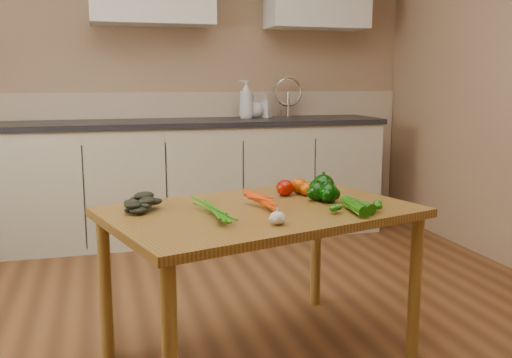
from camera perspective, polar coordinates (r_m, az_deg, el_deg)
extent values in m
cube|color=tan|center=(4.63, -9.14, 11.04)|extent=(4.00, 0.02, 2.60)
cube|color=#C9B197|center=(4.65, -8.85, 1.76)|extent=(3.98, 0.03, 1.10)
cube|color=#BDB99D|center=(4.41, -5.77, -0.20)|extent=(2.80, 0.60, 0.86)
cube|color=#25252A|center=(4.35, -5.87, 5.64)|extent=(2.84, 0.64, 0.04)
cube|color=#99999E|center=(4.55, 3.95, 5.36)|extent=(0.55, 0.42, 0.10)
cylinder|color=silver|center=(4.71, 3.24, 7.72)|extent=(0.02, 0.02, 0.24)
cube|color=olive|center=(2.41, 0.46, -3.35)|extent=(1.43, 1.12, 0.04)
cylinder|color=olive|center=(1.98, -8.60, -16.87)|extent=(0.05, 0.05, 0.63)
cylinder|color=olive|center=(2.60, 15.60, -10.39)|extent=(0.05, 0.05, 0.63)
cylinder|color=olive|center=(2.59, -14.83, -10.51)|extent=(0.05, 0.05, 0.63)
cylinder|color=olive|center=(3.09, 6.02, -6.81)|extent=(0.05, 0.05, 0.63)
imported|color=silver|center=(4.49, -0.98, 7.98)|extent=(0.15, 0.15, 0.30)
imported|color=silver|center=(4.59, 0.94, 7.34)|extent=(0.12, 0.12, 0.19)
imported|color=silver|center=(4.55, -0.12, 7.25)|extent=(0.19, 0.19, 0.18)
ellipsoid|color=beige|center=(2.13, 2.17, -3.92)|extent=(0.06, 0.06, 0.05)
sphere|color=black|center=(2.55, 6.16, -1.29)|extent=(0.08, 0.08, 0.08)
sphere|color=black|center=(2.64, 6.75, -0.70)|extent=(0.10, 0.10, 0.10)
sphere|color=black|center=(2.52, 7.29, -1.42)|extent=(0.08, 0.08, 0.08)
ellipsoid|color=#8F0F02|center=(2.65, 2.92, -0.88)|extent=(0.08, 0.08, 0.08)
ellipsoid|color=#BB4604|center=(2.70, 4.35, -0.70)|extent=(0.08, 0.08, 0.07)
ellipsoid|color=#BB4604|center=(2.66, 5.09, -1.05)|extent=(0.07, 0.07, 0.06)
cylinder|color=#134B08|center=(2.39, 10.16, -2.58)|extent=(0.07, 0.20, 0.05)
cylinder|color=#134B08|center=(2.35, 9.96, -2.79)|extent=(0.06, 0.19, 0.05)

